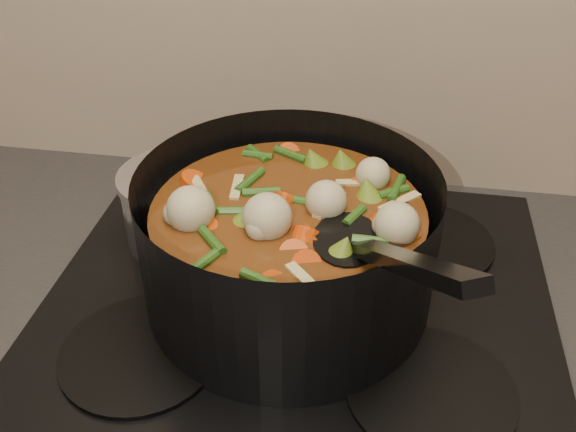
# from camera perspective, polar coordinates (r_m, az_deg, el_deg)

# --- Properties ---
(stovetop) EXTENTS (0.62, 0.54, 0.03)m
(stovetop) POSITION_cam_1_polar(r_m,az_deg,el_deg) (0.81, 0.96, -7.31)
(stovetop) COLOR black
(stovetop) RESTS_ON counter
(stockpot) EXTENTS (0.42, 0.46, 0.25)m
(stockpot) POSITION_cam_1_polar(r_m,az_deg,el_deg) (0.75, 0.05, -2.61)
(stockpot) COLOR black
(stockpot) RESTS_ON stovetop
(saucepan) EXTENTS (0.15, 0.15, 0.13)m
(saucepan) POSITION_cam_1_polar(r_m,az_deg,el_deg) (0.88, -9.65, 0.86)
(saucepan) COLOR silver
(saucepan) RESTS_ON stovetop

